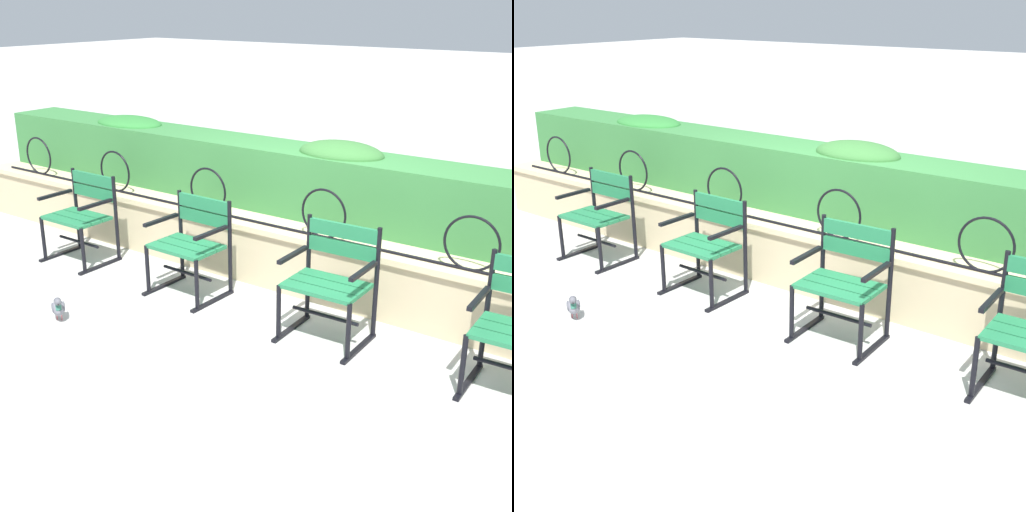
# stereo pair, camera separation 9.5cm
# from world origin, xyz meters

# --- Properties ---
(ground_plane) EXTENTS (60.00, 60.00, 0.00)m
(ground_plane) POSITION_xyz_m (0.00, 0.00, 0.00)
(ground_plane) COLOR #B7B5AF
(stone_wall) EXTENTS (8.54, 0.41, 0.55)m
(stone_wall) POSITION_xyz_m (0.00, 0.78, 0.28)
(stone_wall) COLOR #C6B289
(stone_wall) RESTS_ON ground
(iron_arch_fence) EXTENTS (7.98, 0.02, 0.42)m
(iron_arch_fence) POSITION_xyz_m (-0.34, 0.70, 0.72)
(iron_arch_fence) COLOR black
(iron_arch_fence) RESTS_ON stone_wall
(hedge_row) EXTENTS (8.37, 0.58, 0.70)m
(hedge_row) POSITION_xyz_m (0.00, 1.24, 0.87)
(hedge_row) COLOR #387A3D
(hedge_row) RESTS_ON stone_wall
(park_chair_leftmost) EXTENTS (0.61, 0.52, 0.84)m
(park_chair_leftmost) POSITION_xyz_m (-2.16, 0.17, 0.46)
(park_chair_leftmost) COLOR #237547
(park_chair_leftmost) RESTS_ON ground
(park_chair_centre_left) EXTENTS (0.61, 0.53, 0.83)m
(park_chair_centre_left) POSITION_xyz_m (-0.78, 0.19, 0.46)
(park_chair_centre_left) COLOR #237547
(park_chair_centre_left) RESTS_ON ground
(park_chair_centre_right) EXTENTS (0.63, 0.54, 0.87)m
(park_chair_centre_right) POSITION_xyz_m (0.60, 0.17, 0.47)
(park_chair_centre_right) COLOR #237547
(park_chair_centre_right) RESTS_ON ground
(pigeon_near_chairs) EXTENTS (0.26, 0.21, 0.22)m
(pigeon_near_chairs) POSITION_xyz_m (-1.28, -0.86, 0.11)
(pigeon_near_chairs) COLOR slate
(pigeon_near_chairs) RESTS_ON ground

